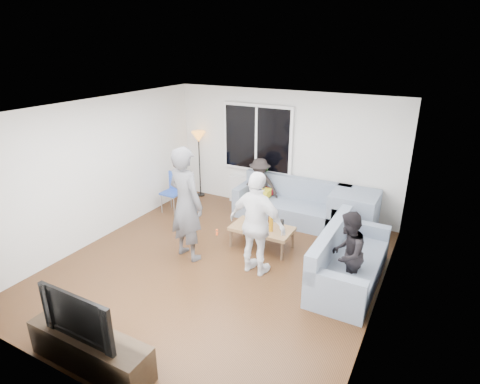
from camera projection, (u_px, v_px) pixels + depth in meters
The scene contains 32 objects.
floor at pixel (218, 268), 6.53m from camera, with size 5.00×5.50×0.04m, color #56351C.
ceiling at pixel (214, 108), 5.58m from camera, with size 5.00×5.50×0.04m, color white.
wall_back at pixel (284, 152), 8.33m from camera, with size 5.00×0.04×2.60m, color silver.
wall_front at pixel (66, 287), 3.78m from camera, with size 5.00×0.04×2.60m, color silver.
wall_left at pixel (99, 170), 7.17m from camera, with size 0.04×5.50×2.60m, color silver.
wall_right at pixel (386, 229), 4.94m from camera, with size 0.04×5.50×2.60m, color silver.
window_frame at pixel (257, 138), 8.44m from camera, with size 1.62×0.06×1.47m, color white.
window_glass at pixel (256, 139), 8.40m from camera, with size 1.50×0.02×1.35m, color black.
window_mullion at pixel (256, 139), 8.40m from camera, with size 0.05×0.03×1.35m, color white.
radiator at pixel (256, 192), 8.85m from camera, with size 1.30×0.12×0.62m, color silver.
potted_plant at pixel (264, 174), 8.56m from camera, with size 0.20×0.16×0.36m, color #346B2B.
vase at pixel (252, 175), 8.72m from camera, with size 0.18×0.18×0.19m, color silver.
sofa_back_section at pixel (290, 201), 8.07m from camera, with size 2.30×0.85×0.85m, color gray, non-canonical shape.
sofa_right_section at pixel (351, 257), 5.99m from camera, with size 0.85×2.00×0.85m, color gray, non-canonical shape.
sofa_corner at pixel (353, 214), 7.49m from camera, with size 0.85×0.85×0.85m, color gray.
cushion_yellow at pixel (262, 192), 8.30m from camera, with size 0.38×0.32×0.14m, color gold.
cushion_red at pixel (263, 191), 8.38m from camera, with size 0.36×0.30×0.13m, color maroon.
coffee_table at pixel (262, 237), 7.07m from camera, with size 1.10×0.60×0.40m, color #A2764E.
pitcher at pixel (254, 224), 6.94m from camera, with size 0.17×0.17×0.17m, color maroon.
side_chair at pixel (172, 193), 8.48m from camera, with size 0.40×0.40×0.86m, color #2647A6, non-canonical shape.
floor_lamp at pixel (200, 165), 9.26m from camera, with size 0.32×0.32×1.56m, color orange, non-canonical shape.
player_left at pixel (186, 204), 6.50m from camera, with size 0.72×0.47×1.97m, color #4B4B50.
player_right at pixel (257, 224), 6.08m from camera, with size 1.00×0.42×1.70m, color white.
spectator_right at pixel (347, 254), 5.64m from camera, with size 0.63×0.49×1.29m, color black.
spectator_back at pixel (260, 186), 8.34m from camera, with size 0.80×0.46×1.23m, color black.
tv_console at pixel (91, 350), 4.47m from camera, with size 1.60×0.40×0.44m, color #2F2317.
television at pixel (84, 313), 4.28m from camera, with size 1.04×0.14×0.60m, color black.
bottle_e at pixel (282, 225), 6.87m from camera, with size 0.07×0.07×0.20m, color black.
bottle_a at pixel (249, 217), 7.16m from camera, with size 0.07×0.07×0.19m, color #C16C0B.
bottle_d at pixel (271, 224), 6.81m from camera, with size 0.07×0.07×0.27m, color orange.
bottle_b at pixel (251, 221), 6.92m from camera, with size 0.08×0.08×0.27m, color #328418.
bottle_c at pixel (270, 219), 7.05m from camera, with size 0.07×0.07×0.23m, color black.
Camera 1 is at (2.99, -4.78, 3.52)m, focal length 29.26 mm.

